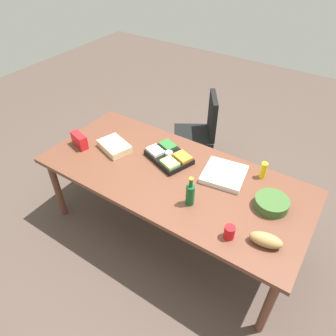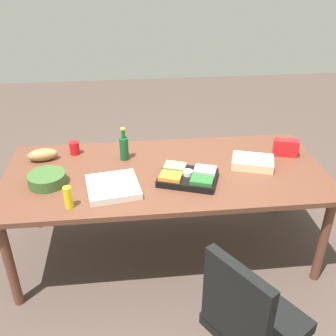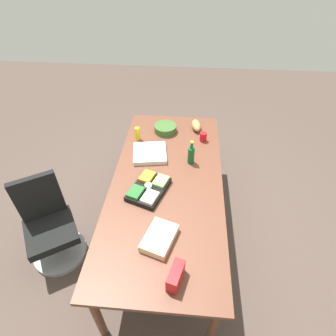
% 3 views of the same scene
% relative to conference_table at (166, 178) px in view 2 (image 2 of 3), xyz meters
% --- Properties ---
extents(ground_plane, '(10.00, 10.00, 0.00)m').
position_rel_conference_table_xyz_m(ground_plane, '(0.00, 0.00, -0.73)').
color(ground_plane, '#4C3D36').
extents(conference_table, '(2.48, 1.11, 0.80)m').
position_rel_conference_table_xyz_m(conference_table, '(0.00, 0.00, 0.00)').
color(conference_table, brown).
rests_on(conference_table, ground).
extents(office_chair, '(0.66, 0.66, 0.96)m').
position_rel_conference_table_xyz_m(office_chair, '(0.37, -1.17, -0.37)').
color(office_chair, gray).
rests_on(office_chair, ground).
extents(red_solo_cup, '(0.09, 0.09, 0.11)m').
position_rel_conference_table_xyz_m(red_solo_cup, '(-0.73, 0.36, 0.12)').
color(red_solo_cup, red).
rests_on(red_solo_cup, conference_table).
extents(sheet_cake, '(0.37, 0.31, 0.07)m').
position_rel_conference_table_xyz_m(sheet_cake, '(0.69, -0.00, 0.10)').
color(sheet_cake, beige).
rests_on(sheet_cake, conference_table).
extents(veggie_tray, '(0.50, 0.42, 0.09)m').
position_rel_conference_table_xyz_m(veggie_tray, '(0.15, -0.16, 0.10)').
color(veggie_tray, black).
rests_on(veggie_tray, conference_table).
extents(wine_bottle, '(0.09, 0.09, 0.28)m').
position_rel_conference_table_xyz_m(wine_bottle, '(-0.31, 0.23, 0.17)').
color(wine_bottle, '#135025').
rests_on(wine_bottle, conference_table).
extents(mustard_bottle, '(0.06, 0.06, 0.16)m').
position_rel_conference_table_xyz_m(mustard_bottle, '(-0.69, -0.41, 0.15)').
color(mustard_bottle, yellow).
rests_on(mustard_bottle, conference_table).
extents(pizza_box, '(0.41, 0.41, 0.05)m').
position_rel_conference_table_xyz_m(pizza_box, '(-0.40, -0.23, 0.09)').
color(pizza_box, silver).
rests_on(pizza_box, conference_table).
extents(bread_loaf, '(0.26, 0.15, 0.10)m').
position_rel_conference_table_xyz_m(bread_loaf, '(-0.97, 0.28, 0.12)').
color(bread_loaf, '#9F7947').
rests_on(bread_loaf, conference_table).
extents(chip_bag_red, '(0.21, 0.13, 0.14)m').
position_rel_conference_table_xyz_m(chip_bag_red, '(1.02, 0.15, 0.14)').
color(chip_bag_red, red).
rests_on(chip_bag_red, conference_table).
extents(salad_bowl, '(0.34, 0.34, 0.09)m').
position_rel_conference_table_xyz_m(salad_bowl, '(-0.88, -0.10, 0.11)').
color(salad_bowl, '#385B29').
rests_on(salad_bowl, conference_table).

